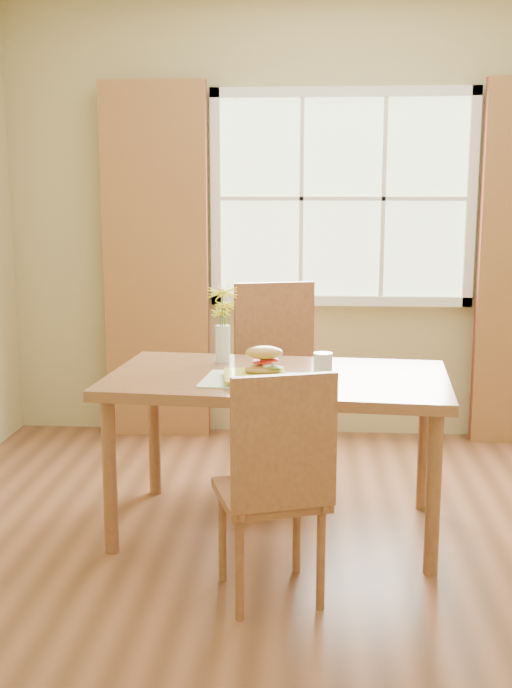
{
  "coord_description": "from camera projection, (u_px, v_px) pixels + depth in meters",
  "views": [
    {
      "loc": [
        -0.18,
        -3.17,
        1.54
      ],
      "look_at": [
        -0.42,
        0.29,
        0.88
      ],
      "focal_mm": 42.0,
      "sensor_mm": 36.0,
      "label": 1
    }
  ],
  "objects": [
    {
      "name": "croissant_sandwich",
      "position": [
        264.0,
        361.0,
        3.52
      ],
      "size": [
        0.19,
        0.14,
        0.13
      ],
      "rotation": [
        0.0,
        0.0,
        0.16
      ],
      "color": "gold",
      "rests_on": "plate"
    },
    {
      "name": "curtain_left",
      "position": [
        156.0,
        264.0,
        5.0
      ],
      "size": [
        0.65,
        0.08,
        2.2
      ],
      "primitive_type": "cube",
      "color": "maroon",
      "rests_on": "room"
    },
    {
      "name": "water_glass",
      "position": [
        323.0,
        367.0,
        3.48
      ],
      "size": [
        0.08,
        0.08,
        0.12
      ],
      "color": "silver",
      "rests_on": "dining_table"
    },
    {
      "name": "flower_vase",
      "position": [
        223.0,
        317.0,
        3.84
      ],
      "size": [
        0.15,
        0.15,
        0.37
      ],
      "color": "silver",
      "rests_on": "dining_table"
    },
    {
      "name": "room",
      "position": [
        358.0,
        242.0,
        3.13
      ],
      "size": [
        4.24,
        3.84,
        2.74
      ],
      "color": "brown",
      "rests_on": "ground"
    },
    {
      "name": "window",
      "position": [
        342.0,
        199.0,
        4.94
      ],
      "size": [
        1.62,
        0.06,
        1.32
      ],
      "color": "#AABE90",
      "rests_on": "room"
    },
    {
      "name": "chair_far",
      "position": [
        278.0,
        373.0,
        4.33
      ],
      "size": [
        0.55,
        0.55,
        1.06
      ],
      "rotation": [
        0.0,
        0.0,
        0.29
      ],
      "color": "brown",
      "rests_on": "room"
    },
    {
      "name": "chair_near",
      "position": [
        276.0,
        478.0,
        2.96
      ],
      "size": [
        0.48,
        0.48,
        0.92
      ],
      "rotation": [
        0.0,
        0.0,
        0.31
      ],
      "color": "brown",
      "rests_on": "room"
    },
    {
      "name": "placemat",
      "position": [
        255.0,
        380.0,
        3.49
      ],
      "size": [
        0.48,
        0.37,
        0.01
      ],
      "primitive_type": "cube",
      "rotation": [
        0.0,
        0.0,
        -0.09
      ],
      "color": "beige",
      "rests_on": "dining_table"
    },
    {
      "name": "plate",
      "position": [
        255.0,
        378.0,
        3.48
      ],
      "size": [
        0.3,
        0.3,
        0.01
      ],
      "primitive_type": "cube",
      "rotation": [
        0.0,
        0.0,
        0.13
      ],
      "color": "gold",
      "rests_on": "placemat"
    },
    {
      "name": "dining_table",
      "position": [
        278.0,
        391.0,
        3.62
      ],
      "size": [
        1.57,
        0.97,
        0.74
      ],
      "rotation": [
        0.0,
        0.0,
        -0.08
      ],
      "color": "brown",
      "rests_on": "room"
    }
  ]
}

